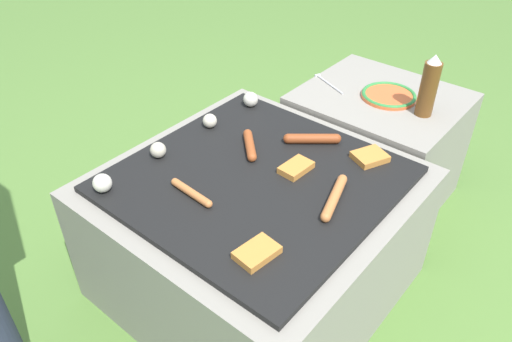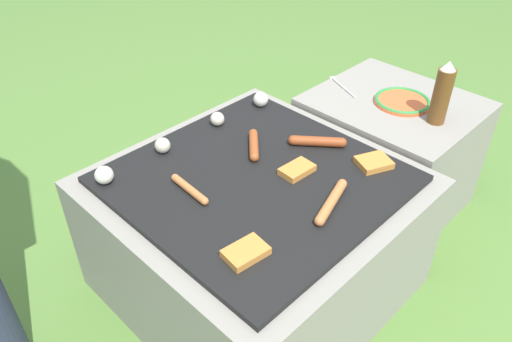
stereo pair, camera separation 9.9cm
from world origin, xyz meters
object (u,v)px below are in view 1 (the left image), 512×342
at_px(sausage_front_center, 312,139).
at_px(plate_colorful, 389,95).
at_px(fork_utensil, 328,83).
at_px(condiment_bottle, 429,87).

height_order(sausage_front_center, plate_colorful, sausage_front_center).
height_order(plate_colorful, fork_utensil, plate_colorful).
relative_size(plate_colorful, condiment_bottle, 0.91).
bearing_deg(condiment_bottle, fork_utensil, 92.25).
xyz_separation_m(sausage_front_center, plate_colorful, (0.43, -0.04, -0.01)).
bearing_deg(condiment_bottle, sausage_front_center, 154.01).
height_order(sausage_front_center, fork_utensil, sausage_front_center).
relative_size(sausage_front_center, fork_utensil, 0.89).
relative_size(plate_colorful, fork_utensil, 1.19).
bearing_deg(plate_colorful, sausage_front_center, 174.05).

